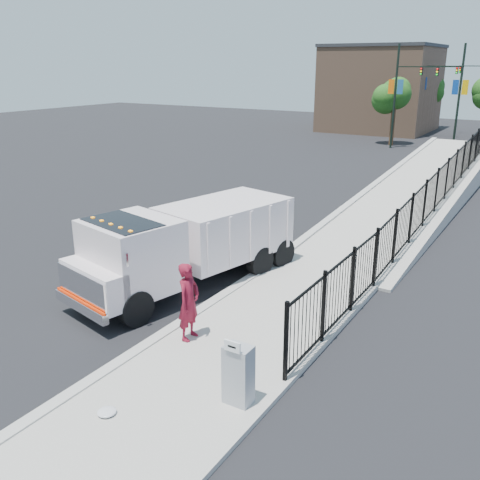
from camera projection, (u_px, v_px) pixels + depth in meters
The scene contains 16 objects.
ground at pixel (203, 312), 14.90m from camera, with size 120.00×120.00×0.00m, color black.
sidewalk at pixel (222, 361), 12.31m from camera, with size 3.55×12.00×0.12m, color #9E998E.
curb at pixel (157, 339), 13.26m from camera, with size 0.30×12.00×0.16m, color #ADAAA3.
ramp at pixel (421, 201), 26.82m from camera, with size 3.95×24.00×1.70m, color #9E998E.
iron_fence at pixel (435, 205), 22.59m from camera, with size 0.10×28.00×1.80m, color black.
truck at pixel (185, 242), 16.14m from camera, with size 4.00×7.86×2.58m.
worker at pixel (189, 302), 12.94m from camera, with size 0.72×0.47×1.96m, color maroon.
utility_cabinet at pixel (238, 375), 10.56m from camera, with size 0.55×0.40×1.25m, color gray.
arrow_sign at pixel (232, 346), 10.15m from camera, with size 0.35×0.04×0.22m, color white.
debris at pixel (107, 412), 10.36m from camera, with size 0.38×0.38×0.09m, color silver.
light_pole_0 at pixel (399, 93), 41.95m from camera, with size 3.77×0.22×8.00m.
light_pole_1 at pixel (455, 93), 41.25m from camera, with size 3.78×0.22×8.00m.
light_pole_2 at pixel (423, 88), 48.79m from camera, with size 3.77×0.22×8.00m.
tree_0 at pixel (395, 97), 43.71m from camera, with size 2.59×2.59×5.29m.
tree_2 at pixel (431, 90), 55.16m from camera, with size 2.57×2.57×5.28m.
building at pixel (381, 90), 53.74m from camera, with size 10.00×10.00×8.00m, color #8C664C.
Camera 1 is at (7.90, -11.00, 6.61)m, focal length 40.00 mm.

